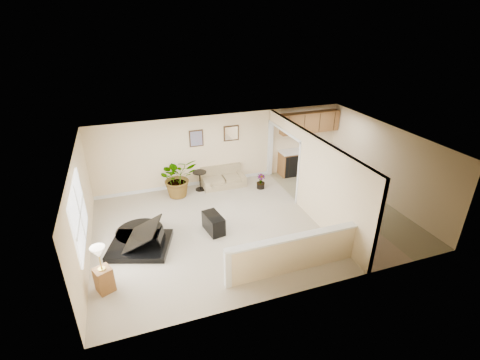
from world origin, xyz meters
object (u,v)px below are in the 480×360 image
object	(u,v)px
loveseat	(223,176)
lamp_stand	(103,273)
accent_table	(200,178)
piano	(136,226)
piano_bench	(214,223)
palm_plant	(178,178)
small_plant	(261,182)

from	to	relation	value
loveseat	lamp_stand	xyz separation A→B (m)	(-3.98, -4.22, 0.17)
accent_table	lamp_stand	world-z (taller)	lamp_stand
piano	piano_bench	bearing A→B (deg)	18.46
piano_bench	accent_table	size ratio (longest dim) A/B	1.13
palm_plant	lamp_stand	bearing A→B (deg)	-120.97
small_plant	lamp_stand	distance (m)	6.24
lamp_stand	accent_table	bearing A→B (deg)	52.62
lamp_stand	piano_bench	bearing A→B (deg)	26.81
lamp_stand	small_plant	bearing A→B (deg)	34.16
piano	lamp_stand	size ratio (longest dim) A/B	1.80
piano	piano_bench	distance (m)	2.10
loveseat	piano	bearing A→B (deg)	-138.95
piano_bench	accent_table	xyz separation A→B (m)	(0.23, 2.63, 0.18)
loveseat	palm_plant	world-z (taller)	palm_plant
loveseat	small_plant	bearing A→B (deg)	-31.33
piano_bench	small_plant	distance (m)	3.06
loveseat	lamp_stand	distance (m)	5.81
piano	small_plant	size ratio (longest dim) A/B	3.97
piano_bench	palm_plant	xyz separation A→B (m)	(-0.54, 2.46, 0.41)
loveseat	palm_plant	size ratio (longest dim) A/B	1.09
loveseat	accent_table	xyz separation A→B (m)	(-0.86, -0.14, 0.11)
small_plant	piano_bench	bearing A→B (deg)	-138.04
lamp_stand	piano	bearing A→B (deg)	61.09
accent_table	small_plant	xyz separation A→B (m)	(2.04, -0.58, -0.21)
piano	piano_bench	size ratio (longest dim) A/B	2.71
piano_bench	small_plant	xyz separation A→B (m)	(2.27, 2.04, -0.03)
loveseat	lamp_stand	size ratio (longest dim) A/B	1.29
piano	palm_plant	xyz separation A→B (m)	(1.53, 2.44, 0.06)
small_plant	lamp_stand	bearing A→B (deg)	-145.84
piano_bench	accent_table	bearing A→B (deg)	84.96
accent_table	piano	bearing A→B (deg)	-131.48
loveseat	lamp_stand	world-z (taller)	lamp_stand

